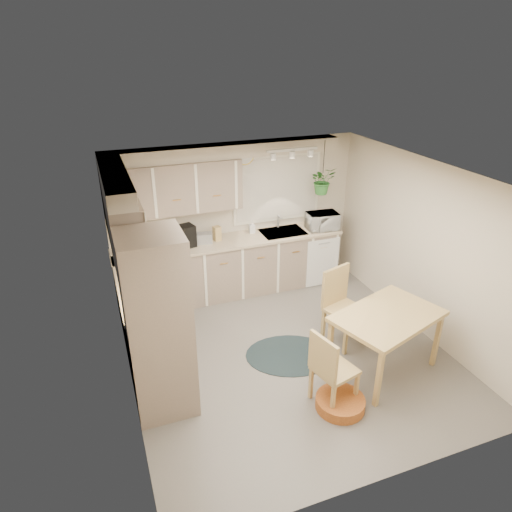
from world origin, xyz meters
name	(u,v)px	position (x,y,z in m)	size (l,w,h in m)	color
floor	(287,352)	(0.00, 0.00, 0.00)	(4.20, 4.20, 0.00)	#645E58
ceiling	(293,177)	(0.00, 0.00, 2.40)	(4.20, 4.20, 0.00)	silver
wall_back	(236,216)	(0.00, 2.10, 1.20)	(4.00, 0.04, 2.40)	#C0B49F
wall_front	(394,382)	(0.00, -2.10, 1.20)	(4.00, 0.04, 2.40)	#C0B49F
wall_left	(121,302)	(-2.00, 0.00, 1.20)	(0.04, 4.20, 2.40)	#C0B49F
wall_right	(424,249)	(2.00, 0.00, 1.20)	(0.04, 4.20, 2.40)	#C0B49F
base_cab_left	(145,315)	(-1.70, 0.88, 0.45)	(0.60, 1.85, 0.90)	gray
base_cab_back	(231,268)	(-0.20, 1.80, 0.45)	(3.60, 0.60, 0.90)	gray
counter_left	(142,284)	(-1.69, 0.88, 0.92)	(0.64, 1.89, 0.04)	#C1B08C
counter_back	(230,241)	(-0.20, 1.79, 0.92)	(3.64, 0.64, 0.04)	#C1B08C
oven_stack	(158,326)	(-1.68, -0.38, 1.05)	(0.65, 0.65, 2.10)	gray
wall_oven_face	(188,320)	(-1.35, -0.38, 1.05)	(0.02, 0.56, 0.58)	silver
upper_cab_left	(121,216)	(-1.82, 1.00, 1.83)	(0.35, 2.00, 0.75)	gray
upper_cab_back	(173,188)	(-1.00, 1.93, 1.83)	(2.00, 0.35, 0.75)	gray
soffit_left	(114,178)	(-1.85, 1.00, 2.30)	(0.30, 2.00, 0.20)	#C0B49F
soffit_back	(225,151)	(-0.20, 1.95, 2.30)	(3.60, 0.30, 0.20)	#C0B49F
cooktop	(149,304)	(-1.68, 0.30, 0.94)	(0.52, 0.58, 0.02)	silver
range_hood	(143,270)	(-1.70, 0.30, 1.40)	(0.40, 0.60, 0.14)	silver
window_blinds	(277,188)	(0.70, 2.07, 1.60)	(1.40, 0.02, 1.00)	beige
window_frame	(277,188)	(0.70, 2.08, 1.60)	(1.50, 0.02, 1.10)	silver
sink	(283,234)	(0.70, 1.80, 0.90)	(0.70, 0.48, 0.10)	#9D9FA4
dishwasher_front	(323,263)	(1.30, 1.49, 0.42)	(0.58, 0.01, 0.83)	silver
track_light_bar	(292,150)	(0.70, 1.55, 2.33)	(0.80, 0.04, 0.04)	silver
wall_clock	(245,155)	(0.15, 2.07, 2.18)	(0.30, 0.30, 0.03)	gold
dining_table	(384,342)	(0.98, -0.71, 0.40)	(1.28, 0.85, 0.81)	tan
chair_left	(335,367)	(0.13, -1.00, 0.47)	(0.44, 0.44, 0.94)	tan
chair_back	(346,308)	(0.83, -0.04, 0.53)	(0.49, 0.49, 1.05)	tan
braided_rug	(290,355)	(0.01, -0.07, 0.01)	(1.18, 0.88, 0.01)	black
pet_bed	(340,403)	(0.15, -1.13, 0.06)	(0.56, 0.56, 0.13)	#BB6325
microwave	(322,219)	(1.36, 1.70, 1.11)	(0.50, 0.28, 0.34)	silver
soap_bottle	(252,230)	(0.22, 1.95, 0.99)	(0.09, 0.20, 0.09)	silver
hanging_plant	(322,184)	(1.31, 1.70, 1.72)	(0.39, 0.43, 0.34)	#2E6F2C
coffee_maker	(188,236)	(-0.87, 1.80, 1.11)	(0.19, 0.23, 0.33)	black
toaster	(203,238)	(-0.62, 1.82, 1.02)	(0.26, 0.15, 0.16)	#9D9FA4
knife_block	(217,233)	(-0.40, 1.85, 1.05)	(0.10, 0.10, 0.23)	tan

